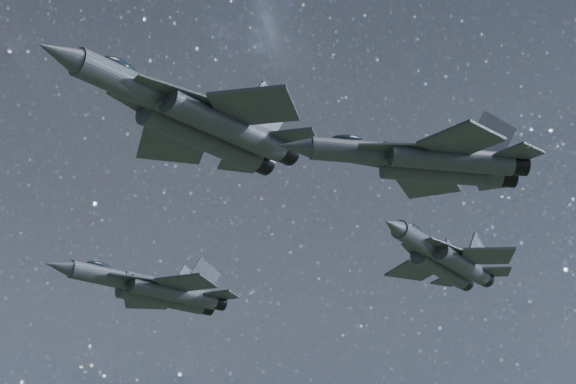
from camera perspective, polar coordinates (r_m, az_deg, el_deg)
jet_lead at (r=61.24m, az=-5.48°, el=4.38°), size 20.23×13.74×5.08m
jet_left at (r=83.17m, az=-7.97°, el=-5.72°), size 17.35×12.14×4.37m
jet_right at (r=58.84m, az=8.22°, el=1.86°), size 15.84×10.52×4.03m
jet_slot at (r=74.23m, az=9.22°, el=-3.93°), size 15.43×10.14×3.96m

